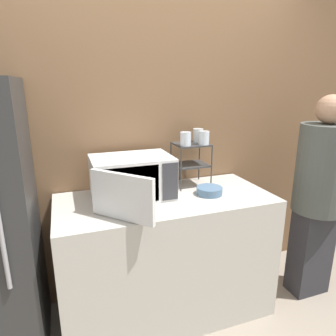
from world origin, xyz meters
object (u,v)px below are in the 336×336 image
object	(u,v)px
dish_rack	(191,155)
glass_front_right	(204,138)
glass_front_left	(186,139)
glass_back_right	(198,135)
person	(319,190)
bowl	(209,191)
microwave	(132,178)

from	to	relation	value
dish_rack	glass_front_right	bearing A→B (deg)	-42.38
glass_front_left	glass_back_right	distance (m)	0.19
glass_back_right	glass_front_right	distance (m)	0.12
glass_back_right	person	size ratio (longest dim) A/B	0.06
dish_rack	person	xyz separation A→B (m)	(0.92, -0.38, -0.26)
glass_back_right	bowl	distance (m)	0.46
glass_back_right	bowl	size ratio (longest dim) A/B	0.54
dish_rack	glass_back_right	world-z (taller)	glass_back_right
glass_front_right	person	distance (m)	0.99
glass_back_right	glass_front_right	bearing A→B (deg)	-94.76
microwave	glass_front_right	world-z (taller)	glass_front_right
microwave	glass_back_right	xyz separation A→B (m)	(0.58, 0.17, 0.24)
glass_back_right	glass_front_right	xyz separation A→B (m)	(-0.01, -0.12, 0.00)
microwave	glass_front_right	distance (m)	0.61
glass_back_right	glass_front_right	size ratio (longest dim) A/B	1.00
person	bowl	bearing A→B (deg)	170.35
dish_rack	glass_front_right	xyz separation A→B (m)	(0.07, -0.07, 0.14)
glass_front_left	bowl	world-z (taller)	glass_front_left
glass_front_right	bowl	bearing A→B (deg)	-99.14
microwave	glass_back_right	bearing A→B (deg)	16.69
glass_back_right	microwave	bearing A→B (deg)	-163.31
microwave	person	bearing A→B (deg)	-10.83
microwave	person	xyz separation A→B (m)	(1.41, -0.27, -0.17)
glass_front_left	glass_front_right	bearing A→B (deg)	-2.25
glass_front_left	person	distance (m)	1.12
microwave	dish_rack	world-z (taller)	dish_rack
glass_back_right	person	bearing A→B (deg)	-27.92
glass_front_left	bowl	size ratio (longest dim) A/B	0.54
microwave	bowl	xyz separation A→B (m)	(0.54, -0.12, -0.12)
microwave	bowl	bearing A→B (deg)	-12.73
microwave	glass_front_right	bearing A→B (deg)	5.01
person	microwave	bearing A→B (deg)	169.17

